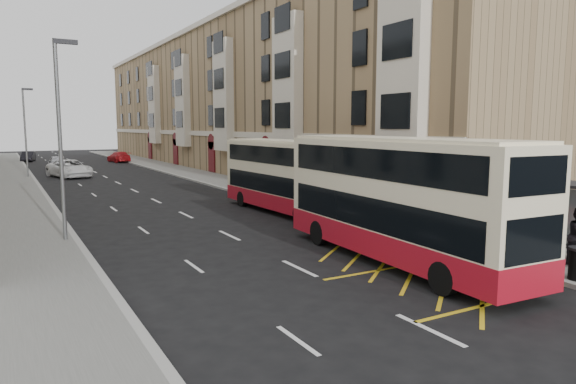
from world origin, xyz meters
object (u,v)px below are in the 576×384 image
double_decker_rear (284,176)px  car_silver (58,162)px  street_lamp_far (26,127)px  car_red (119,157)px  double_decker_front (398,200)px  street_lamp_near (61,129)px  car_dark (28,156)px  pedestrian_far (460,227)px  white_van (70,169)px

double_decker_rear → car_silver: 38.12m
street_lamp_far → car_red: bearing=56.9°
double_decker_front → car_red: (1.80, 56.65, -1.52)m
street_lamp_near → car_red: bearing=76.4°
car_silver → double_decker_front: bearing=-81.3°
street_lamp_far → car_dark: street_lamp_far is taller
pedestrian_far → car_silver: size_ratio=0.36×
street_lamp_far → white_van: street_lamp_far is taller
car_dark → double_decker_front: bearing=-71.6°
double_decker_front → pedestrian_far: size_ratio=6.88×
double_decker_rear → car_dark: bearing=99.1°
street_lamp_far → white_van: (3.41, -0.88, -3.82)m
street_lamp_near → white_van: size_ratio=1.36×
double_decker_front → car_red: 56.70m
white_van → double_decker_rear: bearing=-86.7°
double_decker_rear → white_van: 28.20m
street_lamp_far → double_decker_front: bearing=-75.9°
street_lamp_near → car_red: (11.55, 47.71, -3.94)m
double_decker_rear → car_silver: size_ratio=2.24×
street_lamp_far → car_red: size_ratio=1.66×
double_decker_rear → car_red: (0.20, 45.62, -1.33)m
double_decker_rear → white_van: double_decker_rear is taller
car_red → pedestrian_far: bearing=84.4°
street_lamp_near → double_decker_rear: 11.83m
car_dark → car_red: size_ratio=0.85×
car_silver → car_dark: 15.93m
white_van → car_silver: white_van is taller
street_lamp_far → car_silver: street_lamp_far is taller
white_van → car_dark: (-2.26, 26.00, -0.14)m
double_decker_front → pedestrian_far: 3.36m
street_lamp_far → double_decker_front: street_lamp_far is taller
street_lamp_far → pedestrian_far: (12.86, -38.96, -3.68)m
car_silver → street_lamp_far: bearing=-108.4°
street_lamp_near → double_decker_rear: street_lamp_near is taller
street_lamp_near → pedestrian_far: street_lamp_near is taller
white_van → car_red: size_ratio=1.22×
street_lamp_near → car_dark: size_ratio=1.95×
car_silver → car_dark: bearing=99.0°
car_dark → pedestrian_far: bearing=-68.9°
car_silver → car_red: bearing=46.7°
car_dark → car_red: car_red is taller
street_lamp_far → double_decker_rear: 30.24m
car_silver → car_red: car_silver is taller
car_red → car_silver: bearing=38.5°
street_lamp_far → pedestrian_far: 41.19m
double_decker_front → car_dark: 64.66m
street_lamp_far → white_van: bearing=-14.4°
street_lamp_far → car_red: 21.50m
white_van → car_red: white_van is taller
double_decker_rear → car_dark: (-10.20, 53.03, -1.35)m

